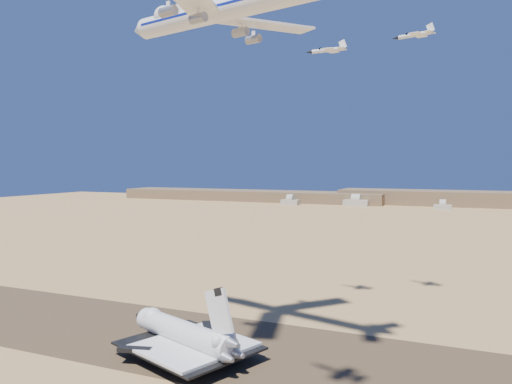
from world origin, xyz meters
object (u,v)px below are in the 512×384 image
at_px(chase_jet_e, 328,50).
at_px(chase_jet_f, 415,35).
at_px(shuttle, 183,335).
at_px(crew_c, 193,376).
at_px(crew_b, 195,372).
at_px(crew_a, 186,367).
at_px(carrier_747, 219,11).

relative_size(chase_jet_e, chase_jet_f, 0.97).
bearing_deg(shuttle, chase_jet_f, 72.68).
bearing_deg(crew_c, chase_jet_e, -55.74).
bearing_deg(chase_jet_f, shuttle, -109.88).
bearing_deg(crew_c, chase_jet_f, -69.80).
bearing_deg(chase_jet_e, crew_b, -100.50).
xyz_separation_m(shuttle, chase_jet_e, (25.18, 50.01, 83.01)).
xyz_separation_m(crew_c, chase_jet_f, (41.18, 76.90, 93.87)).
relative_size(crew_a, chase_jet_f, 0.12).
bearing_deg(crew_a, chase_jet_e, -32.67).
height_order(shuttle, chase_jet_f, chase_jet_f).
xyz_separation_m(crew_c, chase_jet_e, (15.41, 61.31, 87.87)).
bearing_deg(shuttle, crew_c, -28.65).
distance_m(chase_jet_e, chase_jet_f, 30.71).
xyz_separation_m(shuttle, crew_b, (9.17, -9.34, -4.83)).
bearing_deg(chase_jet_f, chase_jet_e, -130.87).
relative_size(crew_a, crew_b, 0.96).
relative_size(crew_a, chase_jet_e, 0.12).
xyz_separation_m(carrier_747, crew_c, (0.80, -15.68, -89.89)).
height_order(crew_a, crew_b, crew_b).
xyz_separation_m(shuttle, crew_a, (5.64, -7.66, -4.86)).
bearing_deg(crew_b, chase_jet_f, -60.86).
bearing_deg(shuttle, crew_a, -33.10).
distance_m(shuttle, crew_c, 15.71).
bearing_deg(carrier_747, chase_jet_f, 69.36).
distance_m(carrier_747, chase_jet_f, 74.34).
bearing_deg(crew_b, crew_a, 32.82).
relative_size(carrier_747, crew_c, 43.38).
distance_m(shuttle, crew_a, 10.68).
height_order(shuttle, carrier_747, carrier_747).
distance_m(shuttle, crew_b, 13.95).
height_order(crew_a, chase_jet_f, chase_jet_f).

